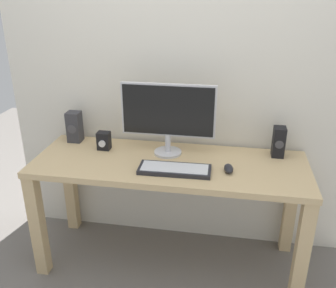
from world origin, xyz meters
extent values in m
plane|color=slate|center=(0.00, 0.00, 0.00)|extent=(6.00, 6.00, 0.00)
cube|color=silver|center=(0.00, 0.35, 1.50)|extent=(2.40, 0.04, 3.00)
cube|color=tan|center=(0.00, 0.00, 0.75)|extent=(1.72, 0.61, 0.04)
cube|color=tan|center=(-0.81, -0.26, 0.36)|extent=(0.08, 0.08, 0.73)
cube|color=tan|center=(0.81, -0.26, 0.36)|extent=(0.08, 0.08, 0.73)
cube|color=tan|center=(-0.81, 0.26, 0.36)|extent=(0.08, 0.08, 0.73)
cube|color=tan|center=(0.81, 0.26, 0.36)|extent=(0.08, 0.08, 0.73)
cylinder|color=silver|center=(-0.03, 0.12, 0.77)|extent=(0.18, 0.18, 0.02)
cylinder|color=silver|center=(-0.03, 0.12, 0.84)|extent=(0.04, 0.04, 0.12)
cube|color=silver|center=(-0.03, 0.13, 1.06)|extent=(0.60, 0.02, 0.34)
cube|color=black|center=(-0.03, 0.12, 1.06)|extent=(0.58, 0.01, 0.32)
cube|color=#232328|center=(0.05, -0.12, 0.78)|extent=(0.43, 0.17, 0.02)
cube|color=silver|center=(0.05, -0.12, 0.79)|extent=(0.40, 0.14, 0.00)
ellipsoid|color=#232328|center=(0.37, -0.07, 0.79)|extent=(0.07, 0.11, 0.04)
cube|color=black|center=(0.67, 0.20, 0.86)|extent=(0.08, 0.09, 0.20)
cylinder|color=#3F3F44|center=(0.67, 0.16, 0.86)|extent=(0.05, 0.00, 0.05)
cube|color=#333338|center=(-0.71, 0.22, 0.87)|extent=(0.09, 0.09, 0.21)
cylinder|color=#3F3F44|center=(-0.71, 0.17, 0.87)|extent=(0.06, 0.00, 0.06)
cube|color=black|center=(-0.46, 0.12, 0.83)|extent=(0.08, 0.07, 0.12)
cylinder|color=silver|center=(-0.46, 0.08, 0.82)|extent=(0.05, 0.01, 0.05)
camera|label=1|loc=(0.35, -2.08, 1.80)|focal=40.02mm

